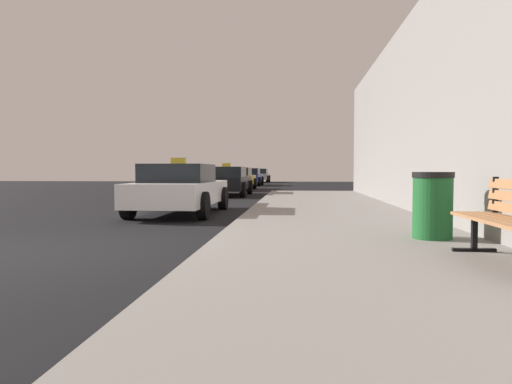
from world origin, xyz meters
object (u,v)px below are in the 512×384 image
Objects in this scene: trash_bin at (433,205)px; car_white at (180,189)px; car_yellow at (236,179)px; car_blue at (248,177)px; car_silver at (259,175)px; car_black at (227,181)px.

trash_bin is 6.89m from car_white.
car_white is at bearing -88.11° from car_yellow.
car_white is at bearing -88.46° from car_blue.
trash_bin is at bearing -78.71° from car_blue.
car_silver is at bearing 90.09° from car_blue.
car_silver is (-0.62, 31.84, -0.00)m from car_white.
car_blue is at bearing 90.88° from car_yellow.
car_black reaches higher than car_blue.
car_yellow and car_silver have the same top height.
car_white is 14.80m from car_yellow.
car_blue is at bearing 101.29° from trash_bin.
car_yellow is (-0.37, 6.05, 0.00)m from car_black.
car_black is at bearing -86.49° from car_yellow.
car_silver is at bearing 90.45° from car_yellow.
car_black is at bearing 110.11° from trash_bin.
car_blue is (-5.48, 27.43, 0.02)m from trash_bin.
car_white is at bearing -88.88° from car_silver.
trash_bin is at bearing -81.50° from car_silver.
car_blue is at bearing 91.54° from car_white.
car_white reaches higher than car_yellow.
trash_bin is 14.50m from car_black.
trash_bin is 20.38m from car_yellow.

